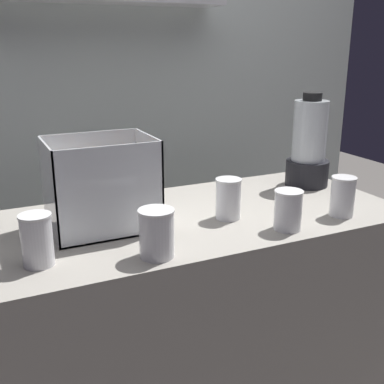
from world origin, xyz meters
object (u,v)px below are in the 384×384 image
object	(u,v)px
juice_cup_mango_far_right	(342,199)
juice_cup_orange_far_left	(37,243)
juice_cup_carrot_middle	(228,201)
juice_cup_mango_left	(157,236)
juice_cup_beet_right	(288,212)
blender_pitcher	(309,148)
carrot_display_bin	(103,200)

from	to	relation	value
juice_cup_mango_far_right	juice_cup_orange_far_left	bearing A→B (deg)	177.22
juice_cup_carrot_middle	juice_cup_mango_far_right	bearing A→B (deg)	-21.54
juice_cup_mango_left	juice_cup_beet_right	size ratio (longest dim) A/B	1.08
juice_cup_carrot_middle	juice_cup_orange_far_left	bearing A→B (deg)	-171.40
blender_pitcher	juice_cup_beet_right	size ratio (longest dim) A/B	2.97
blender_pitcher	juice_cup_mango_left	xyz separation A→B (m)	(-0.78, -0.37, -0.09)
carrot_display_bin	juice_cup_beet_right	bearing A→B (deg)	-27.31
juice_cup_beet_right	juice_cup_mango_far_right	size ratio (longest dim) A/B	0.93
carrot_display_bin	juice_cup_orange_far_left	world-z (taller)	carrot_display_bin
carrot_display_bin	blender_pitcher	xyz separation A→B (m)	(0.85, 0.10, 0.06)
juice_cup_mango_left	carrot_display_bin	bearing A→B (deg)	104.15
juice_cup_beet_right	juice_cup_mango_far_right	xyz separation A→B (m)	(0.23, 0.02, 0.00)
juice_cup_mango_left	juice_cup_carrot_middle	xyz separation A→B (m)	(0.31, 0.17, 0.00)
juice_cup_orange_far_left	juice_cup_carrot_middle	world-z (taller)	juice_cup_orange_far_left
blender_pitcher	juice_cup_carrot_middle	world-z (taller)	blender_pitcher
juice_cup_beet_right	juice_cup_carrot_middle	bearing A→B (deg)	125.95
juice_cup_mango_left	juice_cup_mango_far_right	distance (m)	0.66
juice_cup_beet_right	carrot_display_bin	bearing A→B (deg)	152.69
carrot_display_bin	juice_cup_carrot_middle	xyz separation A→B (m)	(0.38, -0.10, -0.03)
blender_pitcher	juice_cup_mango_far_right	distance (m)	0.37
juice_cup_mango_left	juice_cup_carrot_middle	bearing A→B (deg)	29.00
carrot_display_bin	juice_cup_mango_left	bearing A→B (deg)	-75.85
juice_cup_orange_far_left	juice_cup_mango_left	bearing A→B (deg)	-15.76
juice_cup_orange_far_left	juice_cup_mango_far_right	world-z (taller)	juice_cup_orange_far_left
blender_pitcher	juice_cup_orange_far_left	xyz separation A→B (m)	(-1.07, -0.29, -0.09)
juice_cup_carrot_middle	juice_cup_beet_right	distance (m)	0.20
blender_pitcher	juice_cup_mango_left	size ratio (longest dim) A/B	2.77
carrot_display_bin	juice_cup_mango_left	xyz separation A→B (m)	(0.07, -0.27, -0.03)
juice_cup_orange_far_left	juice_cup_beet_right	distance (m)	0.72
carrot_display_bin	blender_pitcher	distance (m)	0.85
juice_cup_mango_left	juice_cup_mango_far_right	bearing A→B (deg)	3.10
blender_pitcher	juice_cup_mango_left	world-z (taller)	blender_pitcher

